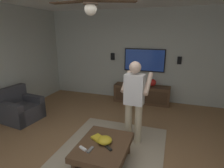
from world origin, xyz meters
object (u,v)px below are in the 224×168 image
object	(u,v)px
bowl	(105,140)
ceiling_fan	(90,3)
remote_white	(83,148)
book	(98,138)
wall_speaker_right	(113,56)
remote_black	(108,148)
coffee_table	(103,149)
tv	(144,60)
armchair	(20,109)
remote_grey	(90,150)
wall_speaker_left	(179,60)
media_console	(142,94)
vase_round	(152,83)
person_standing	(134,98)

from	to	relation	value
bowl	ceiling_fan	size ratio (longest dim) A/B	0.20
remote_white	book	bearing A→B (deg)	-85.18
wall_speaker_right	remote_black	bearing A→B (deg)	-162.61
coffee_table	bowl	bearing A→B (deg)	-27.77
tv	bowl	xyz separation A→B (m)	(-3.25, 0.09, -0.85)
coffee_table	armchair	bearing A→B (deg)	71.10
coffee_table	ceiling_fan	bearing A→B (deg)	129.73
remote_grey	wall_speaker_left	bearing A→B (deg)	-14.28
remote_black	coffee_table	bearing A→B (deg)	177.46
remote_grey	wall_speaker_right	distance (m)	3.73
media_console	vase_round	xyz separation A→B (m)	(0.05, -0.31, 0.39)
media_console	coffee_table	bearing A→B (deg)	-1.95
tv	person_standing	xyz separation A→B (m)	(-2.44, -0.21, -0.37)
coffee_table	remote_white	xyz separation A→B (m)	(-0.23, 0.25, 0.12)
wall_speaker_right	media_console	bearing A→B (deg)	-103.69
armchair	vase_round	world-z (taller)	armchair
media_console	wall_speaker_left	distance (m)	1.50
remote_white	wall_speaker_right	size ratio (longest dim) A/B	0.68
tv	wall_speaker_left	bearing A→B (deg)	90.74
book	ceiling_fan	xyz separation A→B (m)	(-0.19, -0.01, 2.08)
person_standing	bowl	distance (m)	0.99
coffee_table	tv	xyz separation A→B (m)	(3.28, -0.10, 1.01)
armchair	bowl	world-z (taller)	armchair
armchair	book	bearing A→B (deg)	-11.43
bowl	ceiling_fan	world-z (taller)	ceiling_fan
remote_white	bowl	bearing A→B (deg)	-110.25
remote_grey	coffee_table	bearing A→B (deg)	-24.21
armchair	wall_speaker_left	world-z (taller)	wall_speaker_left
wall_speaker_left	tv	bearing A→B (deg)	90.74
person_standing	book	xyz separation A→B (m)	(-0.74, 0.44, -0.51)
tv	remote_black	distance (m)	3.49
remote_white	tv	bearing A→B (deg)	-70.49
book	vase_round	distance (m)	3.05
wall_speaker_left	wall_speaker_right	size ratio (longest dim) A/B	1.00
media_console	vase_round	distance (m)	0.50
remote_grey	wall_speaker_right	xyz separation A→B (m)	(3.52, 0.81, 0.96)
vase_round	remote_white	bearing A→B (deg)	168.76
person_standing	remote_white	size ratio (longest dim) A/B	10.93
armchair	person_standing	distance (m)	2.97
book	vase_round	size ratio (longest dim) A/B	1.00
coffee_table	vase_round	xyz separation A→B (m)	(3.09, -0.41, 0.36)
vase_round	wall_speaker_right	xyz separation A→B (m)	(0.20, 1.35, 0.72)
book	vase_round	xyz separation A→B (m)	(3.00, -0.54, 0.24)
remote_white	remote_black	bearing A→B (deg)	-134.59
vase_round	wall_speaker_left	distance (m)	1.01
media_console	ceiling_fan	size ratio (longest dim) A/B	1.45
bowl	vase_round	xyz separation A→B (m)	(3.06, -0.40, 0.21)
person_standing	vase_round	xyz separation A→B (m)	(2.26, -0.10, -0.27)
armchair	remote_black	bearing A→B (deg)	-13.53
remote_white	remote_black	world-z (taller)	same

